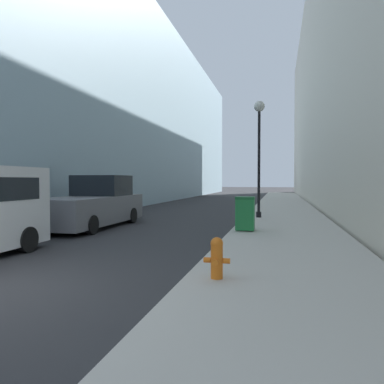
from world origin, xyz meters
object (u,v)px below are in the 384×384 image
object	(u,v)px
lamppost	(259,135)
pickup_truck	(93,205)
fire_hydrant	(217,257)
trash_bin	(245,213)

from	to	relation	value
lamppost	pickup_truck	size ratio (longest dim) A/B	0.92
pickup_truck	fire_hydrant	bearing A→B (deg)	-49.30
fire_hydrant	trash_bin	distance (m)	6.14
fire_hydrant	trash_bin	bearing A→B (deg)	90.74
trash_bin	lamppost	world-z (taller)	lamppost
trash_bin	pickup_truck	world-z (taller)	pickup_truck
trash_bin	pickup_truck	size ratio (longest dim) A/B	0.20
trash_bin	lamppost	distance (m)	5.54
lamppost	fire_hydrant	bearing A→B (deg)	-90.59
fire_hydrant	pickup_truck	size ratio (longest dim) A/B	0.12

